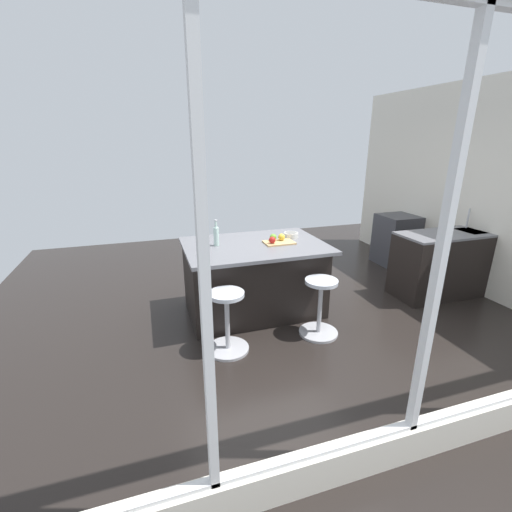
# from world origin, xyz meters

# --- Properties ---
(ground_plane) EXTENTS (7.61, 7.61, 0.00)m
(ground_plane) POSITION_xyz_m (0.00, 0.00, 0.00)
(ground_plane) COLOR black
(window_panel_rear) EXTENTS (5.85, 0.12, 2.90)m
(window_panel_rear) POSITION_xyz_m (0.00, 2.44, 1.31)
(window_panel_rear) COLOR silver
(window_panel_rear) RESTS_ON ground_plane
(interior_partition_left) EXTENTS (0.12, 4.87, 2.90)m
(interior_partition_left) POSITION_xyz_m (-2.93, 0.00, 1.45)
(interior_partition_left) COLOR silver
(interior_partition_left) RESTS_ON ground_plane
(sink_cabinet) EXTENTS (1.86, 0.60, 1.18)m
(sink_cabinet) POSITION_xyz_m (-2.58, 0.33, 0.46)
(sink_cabinet) COLOR black
(sink_cabinet) RESTS_ON ground_plane
(oven_range) EXTENTS (0.60, 0.61, 0.87)m
(oven_range) POSITION_xyz_m (-2.58, -0.95, 0.43)
(oven_range) COLOR #38383D
(oven_range) RESTS_ON ground_plane
(kitchen_island) EXTENTS (1.69, 1.20, 0.91)m
(kitchen_island) POSITION_xyz_m (0.35, 0.02, 0.46)
(kitchen_island) COLOR black
(kitchen_island) RESTS_ON ground_plane
(stool_by_window) EXTENTS (0.44, 0.44, 0.66)m
(stool_by_window) POSITION_xyz_m (-0.18, 0.79, 0.31)
(stool_by_window) COLOR #B7B7BC
(stool_by_window) RESTS_ON ground_plane
(stool_middle) EXTENTS (0.44, 0.44, 0.66)m
(stool_middle) POSITION_xyz_m (0.88, 0.79, 0.31)
(stool_middle) COLOR #B7B7BC
(stool_middle) RESTS_ON ground_plane
(cutting_board) EXTENTS (0.36, 0.24, 0.02)m
(cutting_board) POSITION_xyz_m (0.06, 0.12, 0.92)
(cutting_board) COLOR tan
(cutting_board) RESTS_ON kitchen_island
(apple_red) EXTENTS (0.08, 0.08, 0.08)m
(apple_red) POSITION_xyz_m (0.16, 0.16, 0.97)
(apple_red) COLOR red
(apple_red) RESTS_ON cutting_board
(apple_green) EXTENTS (0.08, 0.08, 0.08)m
(apple_green) POSITION_xyz_m (0.11, 0.05, 0.97)
(apple_green) COLOR #609E2D
(apple_green) RESTS_ON cutting_board
(apple_yellow) EXTENTS (0.08, 0.08, 0.08)m
(apple_yellow) POSITION_xyz_m (0.01, 0.07, 0.97)
(apple_yellow) COLOR gold
(apple_yellow) RESTS_ON cutting_board
(water_bottle) EXTENTS (0.06, 0.06, 0.31)m
(water_bottle) POSITION_xyz_m (0.80, -0.01, 1.03)
(water_bottle) COLOR silver
(water_bottle) RESTS_ON kitchen_island
(fruit_bowl) EXTENTS (0.18, 0.18, 0.07)m
(fruit_bowl) POSITION_xyz_m (-0.17, -0.06, 0.95)
(fruit_bowl) COLOR silver
(fruit_bowl) RESTS_ON kitchen_island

